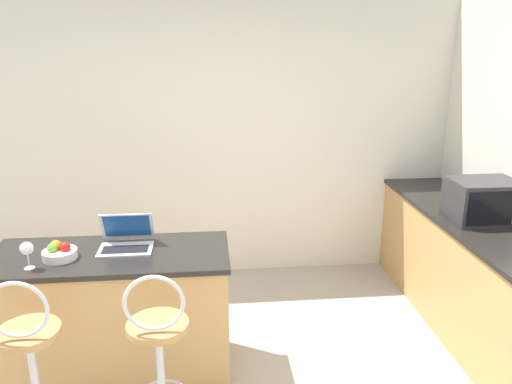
{
  "coord_description": "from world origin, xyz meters",
  "views": [
    {
      "loc": [
        0.05,
        -2.25,
        2.18
      ],
      "look_at": [
        0.43,
        1.63,
        0.99
      ],
      "focal_mm": 35.0,
      "sensor_mm": 36.0,
      "label": 1
    }
  ],
  "objects_px": {
    "bar_stool_near": "(32,366)",
    "microwave": "(483,201)",
    "laptop": "(126,239)",
    "bar_stool_far": "(159,359)",
    "fruit_bowl": "(59,252)",
    "wine_glass_short": "(27,249)"
  },
  "relations": [
    {
      "from": "bar_stool_near",
      "to": "microwave",
      "type": "xyz_separation_m",
      "value": [
        3.0,
        0.92,
        0.55
      ]
    },
    {
      "from": "bar_stool_near",
      "to": "laptop",
      "type": "relative_size",
      "value": 3.08
    },
    {
      "from": "bar_stool_near",
      "to": "laptop",
      "type": "height_order",
      "value": "laptop"
    },
    {
      "from": "bar_stool_far",
      "to": "fruit_bowl",
      "type": "relative_size",
      "value": 5.02
    },
    {
      "from": "bar_stool_near",
      "to": "wine_glass_short",
      "type": "height_order",
      "value": "wine_glass_short"
    },
    {
      "from": "bar_stool_near",
      "to": "microwave",
      "type": "bearing_deg",
      "value": 17.02
    },
    {
      "from": "bar_stool_near",
      "to": "wine_glass_short",
      "type": "distance_m",
      "value": 0.66
    },
    {
      "from": "microwave",
      "to": "wine_glass_short",
      "type": "relative_size",
      "value": 2.84
    },
    {
      "from": "bar_stool_far",
      "to": "wine_glass_short",
      "type": "relative_size",
      "value": 6.2
    },
    {
      "from": "microwave",
      "to": "wine_glass_short",
      "type": "xyz_separation_m",
      "value": [
        -3.08,
        -0.52,
        -0.03
      ]
    },
    {
      "from": "microwave",
      "to": "laptop",
      "type": "bearing_deg",
      "value": -174.55
    },
    {
      "from": "bar_stool_far",
      "to": "fruit_bowl",
      "type": "bearing_deg",
      "value": 140.08
    },
    {
      "from": "laptop",
      "to": "fruit_bowl",
      "type": "height_order",
      "value": "laptop"
    },
    {
      "from": "fruit_bowl",
      "to": "laptop",
      "type": "bearing_deg",
      "value": 20.91
    },
    {
      "from": "wine_glass_short",
      "to": "bar_stool_near",
      "type": "bearing_deg",
      "value": -77.59
    },
    {
      "from": "laptop",
      "to": "wine_glass_short",
      "type": "bearing_deg",
      "value": -152.11
    },
    {
      "from": "laptop",
      "to": "microwave",
      "type": "xyz_separation_m",
      "value": [
        2.56,
        0.24,
        0.1
      ]
    },
    {
      "from": "fruit_bowl",
      "to": "microwave",
      "type": "bearing_deg",
      "value": 7.57
    },
    {
      "from": "microwave",
      "to": "bar_stool_near",
      "type": "bearing_deg",
      "value": -162.98
    },
    {
      "from": "bar_stool_far",
      "to": "microwave",
      "type": "distance_m",
      "value": 2.55
    },
    {
      "from": "fruit_bowl",
      "to": "bar_stool_far",
      "type": "bearing_deg",
      "value": -39.92
    },
    {
      "from": "wine_glass_short",
      "to": "fruit_bowl",
      "type": "distance_m",
      "value": 0.21
    }
  ]
}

